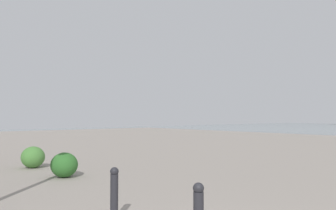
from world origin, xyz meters
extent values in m
sphere|color=#232328|center=(1.12, -0.78, 0.75)|extent=(0.13, 0.13, 0.13)
cylinder|color=#232328|center=(2.76, -0.64, 0.35)|extent=(0.12, 0.12, 0.70)
sphere|color=#232328|center=(2.76, -0.64, 0.74)|extent=(0.13, 0.13, 0.13)
ellipsoid|color=#2D6628|center=(6.65, -1.46, 0.32)|extent=(0.75, 0.68, 0.64)
ellipsoid|color=#477F38|center=(8.77, -1.34, 0.33)|extent=(0.77, 0.69, 0.65)
camera|label=1|loc=(-1.50, 1.89, 1.57)|focal=34.38mm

